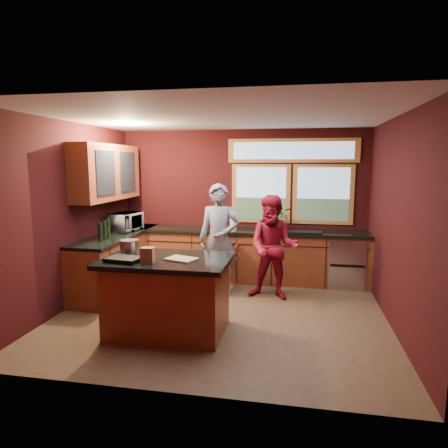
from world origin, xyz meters
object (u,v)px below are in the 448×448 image
(person_red, at_px, (273,247))
(stock_pot, at_px, (130,247))
(cutting_board, at_px, (181,259))
(island, at_px, (168,295))
(person_grey, at_px, (219,240))

(person_red, relative_size, stock_pot, 6.76)
(stock_pot, bearing_deg, cutting_board, -14.93)
(island, distance_m, cutting_board, 0.52)
(island, height_order, person_grey, person_grey)
(cutting_board, bearing_deg, island, 165.96)
(person_grey, xyz_separation_m, stock_pot, (-0.90, -1.38, 0.14))
(cutting_board, bearing_deg, stock_pot, 165.07)
(island, height_order, person_red, person_red)
(person_grey, bearing_deg, island, -102.44)
(island, xyz_separation_m, person_red, (1.21, 1.50, 0.33))
(person_grey, xyz_separation_m, cutting_board, (-0.15, -1.58, 0.06))
(island, distance_m, person_red, 1.96)
(cutting_board, bearing_deg, person_grey, 84.68)
(person_grey, relative_size, person_red, 1.10)
(person_grey, distance_m, person_red, 0.87)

